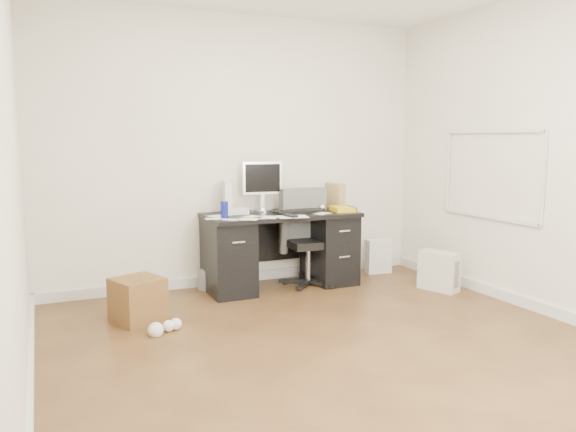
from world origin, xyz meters
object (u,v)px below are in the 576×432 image
object	(u,v)px
keyboard	(298,211)
pc_tower	(439,271)
lcd_monitor	(262,186)
office_chair	(309,238)
wicker_basket	(138,300)
desk	(281,248)

from	to	relation	value
keyboard	pc_tower	size ratio (longest dim) A/B	1.27
lcd_monitor	office_chair	size ratio (longest dim) A/B	0.52
pc_tower	wicker_basket	bearing A→B (deg)	154.62
desk	wicker_basket	bearing A→B (deg)	-160.99
office_chair	wicker_basket	xyz separation A→B (m)	(-1.78, -0.46, -0.31)
desk	wicker_basket	size ratio (longest dim) A/B	4.19
desk	wicker_basket	xyz separation A→B (m)	(-1.49, -0.51, -0.22)
lcd_monitor	wicker_basket	distance (m)	1.75
lcd_monitor	office_chair	distance (m)	0.70
office_chair	pc_tower	size ratio (longest dim) A/B	2.54
pc_tower	wicker_basket	xyz separation A→B (m)	(-2.86, 0.24, -0.01)
keyboard	office_chair	xyz separation A→B (m)	(0.12, 0.00, -0.28)
office_chair	wicker_basket	world-z (taller)	office_chair
lcd_monitor	wicker_basket	xyz separation A→B (m)	(-1.37, -0.71, -0.83)
lcd_monitor	keyboard	xyz separation A→B (m)	(0.28, -0.25, -0.24)
lcd_monitor	wicker_basket	size ratio (longest dim) A/B	1.43
desk	keyboard	size ratio (longest dim) A/B	3.08
pc_tower	wicker_basket	size ratio (longest dim) A/B	1.07
desk	wicker_basket	world-z (taller)	desk
lcd_monitor	pc_tower	size ratio (longest dim) A/B	1.33
desk	office_chair	distance (m)	0.30
lcd_monitor	pc_tower	xyz separation A→B (m)	(1.48, -0.95, -0.81)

